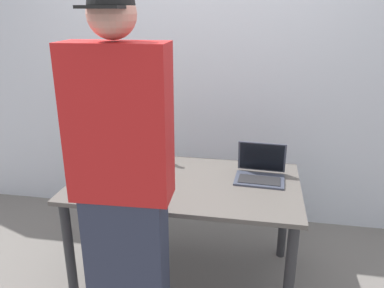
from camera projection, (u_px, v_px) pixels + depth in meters
name	position (u px, v px, depth m)	size (l,w,h in m)	color
ground_plane	(186.00, 275.00, 2.65)	(8.00, 8.00, 0.00)	slate
desk	(185.00, 195.00, 2.45)	(1.42, 0.82, 0.72)	#56514C
laptop	(260.00, 171.00, 2.44)	(0.32, 0.27, 0.22)	#383D4C
beer_bottle_dark	(125.00, 148.00, 2.64)	(0.08, 0.08, 0.32)	#1E5123
beer_bottle_amber	(138.00, 143.00, 2.71)	(0.06, 0.06, 0.31)	brown
beer_bottle_brown	(156.00, 144.00, 2.68)	(0.07, 0.07, 0.33)	#472B14
person_figure	(123.00, 190.00, 1.77)	(0.46, 0.28, 1.85)	#2D3347
back_wall	(208.00, 67.00, 3.08)	(6.00, 0.10, 2.60)	silver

